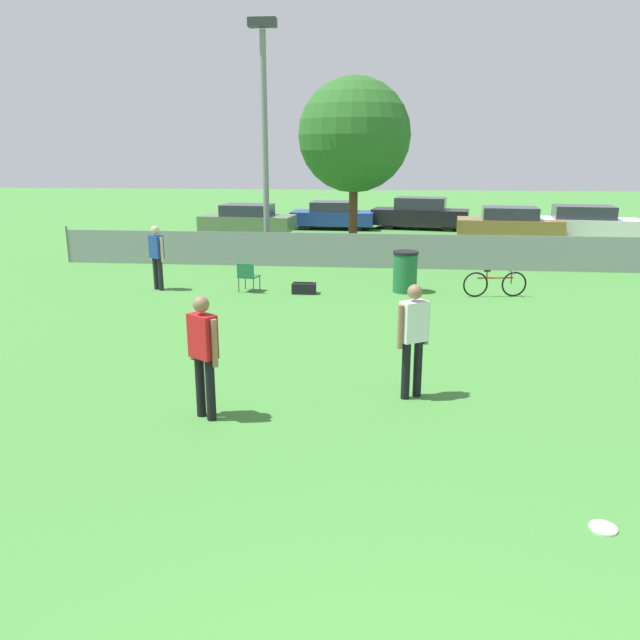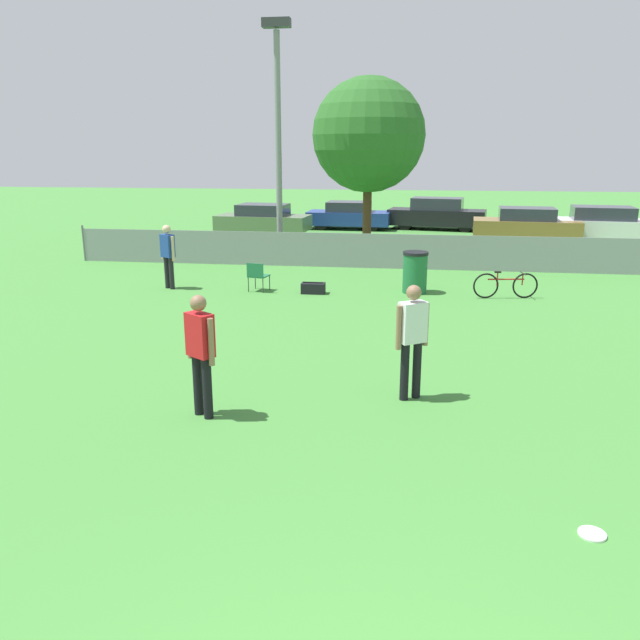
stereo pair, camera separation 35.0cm
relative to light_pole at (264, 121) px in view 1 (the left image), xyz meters
The scene contains 16 objects.
fence_backline 6.11m from the light_pole, 14.80° to the right, with size 22.09×0.07×1.21m.
light_pole is the anchor object (origin of this frame).
tree_near_pole 3.67m from the light_pole, 39.55° to the left, with size 4.05×4.05×6.21m.
player_thrower_red 13.66m from the light_pole, 83.04° to the right, with size 0.47×0.40×1.75m.
player_receiver_white 13.32m from the light_pole, 69.58° to the right, with size 0.48×0.40×1.75m.
spectator_in_blue 6.51m from the light_pole, 111.86° to the right, with size 0.46×0.39×1.73m.
frisbee_disc 17.15m from the light_pole, 67.76° to the right, with size 0.27×0.27×0.03m.
folding_chair_sideline 6.54m from the light_pole, 85.10° to the right, with size 0.56×0.56×0.78m.
bicycle_sideline 9.46m from the light_pole, 35.88° to the right, with size 1.64×0.44×0.70m.
trash_bin 7.65m from the light_pole, 45.31° to the right, with size 0.66×0.66×1.09m.
gear_bag_sideline 7.02m from the light_pole, 69.19° to the right, with size 0.62×0.34×0.30m.
parked_car_olive 7.87m from the light_pole, 108.01° to the left, with size 4.23×2.17×1.35m.
parked_car_blue 10.05m from the light_pole, 80.77° to the left, with size 3.98×1.93×1.30m.
parked_car_dark 11.73m from the light_pole, 59.29° to the left, with size 4.73×2.38×1.49m.
parked_car_tan 11.59m from the light_pole, 32.90° to the left, with size 4.38×2.17×1.38m.
parked_car_white 14.39m from the light_pole, 27.67° to the left, with size 4.73×2.33×1.42m.
Camera 1 is at (-0.42, -1.81, 3.62)m, focal length 35.00 mm.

